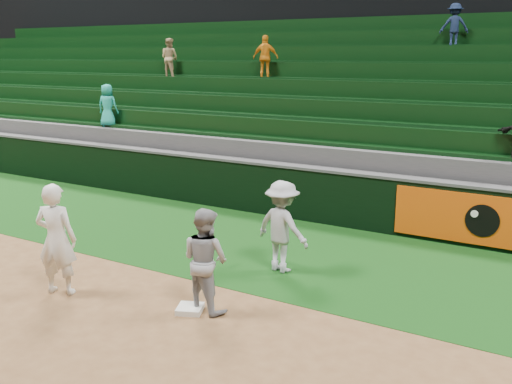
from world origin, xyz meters
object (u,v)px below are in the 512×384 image
at_px(base_coach, 282,227).
at_px(baserunner, 205,260).
at_px(first_baseman, 56,239).
at_px(first_base, 190,309).

bearing_deg(base_coach, baserunner, 94.42).
xyz_separation_m(first_baseman, baserunner, (2.36, 0.69, -0.12)).
bearing_deg(baserunner, first_base, 60.10).
bearing_deg(first_baseman, base_coach, -155.08).
bearing_deg(baserunner, first_baseman, 25.76).
height_order(first_base, base_coach, base_coach).
height_order(first_baseman, base_coach, first_baseman).
distance_m(first_base, base_coach, 2.31).
xyz_separation_m(baserunner, base_coach, (0.25, 1.94, 0.03)).
xyz_separation_m(first_baseman, base_coach, (2.61, 2.63, -0.08)).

